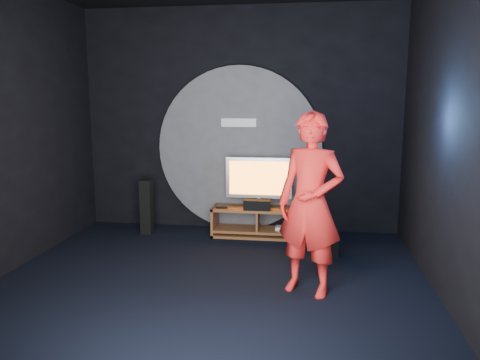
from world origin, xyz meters
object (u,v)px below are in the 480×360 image
player (310,204)px  subwoofer (327,242)px  tower_speaker_left (147,207)px  tower_speaker_right (310,208)px  media_console (259,224)px  tv (259,180)px

player → subwoofer: bearing=100.9°
tower_speaker_left → player: 3.21m
tower_speaker_right → player: size_ratio=0.43×
media_console → tv: tv is taller
tower_speaker_left → subwoofer: (2.75, -0.62, -0.26)m
subwoofer → player: player is taller
media_console → player: bearing=-69.3°
tower_speaker_right → player: player is taller
subwoofer → player: 1.56m
tv → subwoofer: 1.45m
tower_speaker_left → tower_speaker_right: size_ratio=1.00×
media_console → subwoofer: bearing=-35.0°
tv → tower_speaker_right: bearing=8.5°
tower_speaker_left → tower_speaker_right: (2.52, 0.27, 0.00)m
subwoofer → player: (-0.25, -1.31, 0.82)m
media_console → player: 2.29m
tv → player: (0.77, -2.08, 0.12)m
tv → player: bearing=-69.7°
subwoofer → tower_speaker_right: bearing=104.7°
tower_speaker_right → subwoofer: tower_speaker_right is taller
player → tower_speaker_left: bearing=164.0°
tv → tower_speaker_right: size_ratio=1.18×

